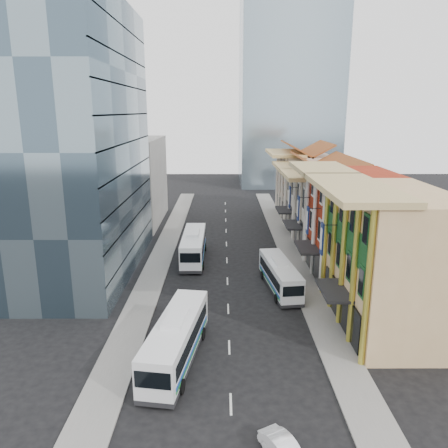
{
  "coord_description": "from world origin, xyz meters",
  "views": [
    {
      "loc": [
        -0.51,
        -30.36,
        18.39
      ],
      "look_at": [
        -0.38,
        17.5,
        5.93
      ],
      "focal_mm": 35.0,
      "sensor_mm": 36.0,
      "label": 1
    }
  ],
  "objects_px": {
    "office_tower": "(75,142)",
    "shophouse_tan": "(392,260)",
    "bus_left_near": "(176,339)",
    "bus_left_far": "(194,246)",
    "sedan_left": "(165,366)",
    "bus_right": "(280,275)"
  },
  "relations": [
    {
      "from": "office_tower",
      "to": "bus_left_near",
      "type": "relative_size",
      "value": 2.59
    },
    {
      "from": "bus_right",
      "to": "sedan_left",
      "type": "height_order",
      "value": "bus_right"
    },
    {
      "from": "bus_right",
      "to": "sedan_left",
      "type": "bearing_deg",
      "value": -130.35
    },
    {
      "from": "sedan_left",
      "to": "shophouse_tan",
      "type": "bearing_deg",
      "value": 20.31
    },
    {
      "from": "office_tower",
      "to": "shophouse_tan",
      "type": "bearing_deg",
      "value": -24.3
    },
    {
      "from": "office_tower",
      "to": "bus_left_far",
      "type": "bearing_deg",
      "value": 14.69
    },
    {
      "from": "shophouse_tan",
      "to": "bus_left_far",
      "type": "height_order",
      "value": "shophouse_tan"
    },
    {
      "from": "shophouse_tan",
      "to": "bus_left_near",
      "type": "xyz_separation_m",
      "value": [
        -18.01,
        -5.96,
        -4.14
      ]
    },
    {
      "from": "bus_left_near",
      "to": "bus_left_far",
      "type": "xyz_separation_m",
      "value": [
        -0.22,
        23.31,
        -0.01
      ]
    },
    {
      "from": "office_tower",
      "to": "sedan_left",
      "type": "xyz_separation_m",
      "value": [
        12.33,
        -21.84,
        -14.24
      ]
    },
    {
      "from": "bus_left_near",
      "to": "shophouse_tan",
      "type": "bearing_deg",
      "value": 27.01
    },
    {
      "from": "bus_left_far",
      "to": "sedan_left",
      "type": "distance_m",
      "value": 25.22
    },
    {
      "from": "office_tower",
      "to": "bus_right",
      "type": "height_order",
      "value": "office_tower"
    },
    {
      "from": "shophouse_tan",
      "to": "bus_right",
      "type": "height_order",
      "value": "shophouse_tan"
    },
    {
      "from": "bus_left_far",
      "to": "bus_right",
      "type": "distance_m",
      "value": 13.67
    },
    {
      "from": "shophouse_tan",
      "to": "bus_right",
      "type": "bearing_deg",
      "value": 137.69
    },
    {
      "from": "bus_left_near",
      "to": "bus_left_far",
      "type": "height_order",
      "value": "bus_left_near"
    },
    {
      "from": "shophouse_tan",
      "to": "sedan_left",
      "type": "relative_size",
      "value": 3.14
    },
    {
      "from": "bus_left_far",
      "to": "sedan_left",
      "type": "bearing_deg",
      "value": -90.96
    },
    {
      "from": "shophouse_tan",
      "to": "office_tower",
      "type": "xyz_separation_m",
      "value": [
        -31.0,
        14.0,
        9.0
      ]
    },
    {
      "from": "shophouse_tan",
      "to": "bus_right",
      "type": "relative_size",
      "value": 1.37
    },
    {
      "from": "shophouse_tan",
      "to": "bus_left_far",
      "type": "relative_size",
      "value": 1.21
    }
  ]
}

